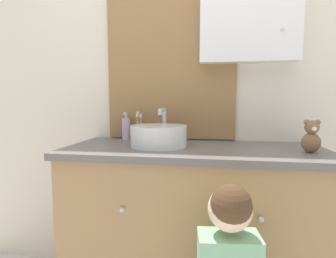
# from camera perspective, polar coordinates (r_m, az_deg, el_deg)

# --- Properties ---
(wall_back) EXTENTS (3.20, 0.18, 2.50)m
(wall_back) POSITION_cam_1_polar(r_m,az_deg,el_deg) (1.68, 6.75, 11.11)
(wall_back) COLOR beige
(wall_back) RESTS_ON ground_plane
(vanity_counter) EXTENTS (1.35, 0.56, 0.90)m
(vanity_counter) POSITION_cam_1_polar(r_m,az_deg,el_deg) (1.53, 5.36, -20.70)
(vanity_counter) COLOR #A37A4C
(vanity_counter) RESTS_ON ground_plane
(sink_basin) EXTENTS (0.30, 0.36, 0.20)m
(sink_basin) POSITION_cam_1_polar(r_m,az_deg,el_deg) (1.41, -1.97, -1.36)
(sink_basin) COLOR silver
(sink_basin) RESTS_ON vanity_counter
(toothbrush_holder) EXTENTS (0.07, 0.07, 0.18)m
(toothbrush_holder) POSITION_cam_1_polar(r_m,az_deg,el_deg) (1.65, -6.42, -0.87)
(toothbrush_holder) COLOR #66B27F
(toothbrush_holder) RESTS_ON vanity_counter
(soap_dispenser) EXTENTS (0.05, 0.05, 0.17)m
(soap_dispenser) POSITION_cam_1_polar(r_m,az_deg,el_deg) (1.68, -9.08, 0.14)
(soap_dispenser) COLOR #CCA3BC
(soap_dispenser) RESTS_ON vanity_counter
(teddy_bear) EXTENTS (0.09, 0.07, 0.16)m
(teddy_bear) POSITION_cam_1_polar(r_m,az_deg,el_deg) (1.40, 28.75, -1.56)
(teddy_bear) COLOR brown
(teddy_bear) RESTS_ON vanity_counter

